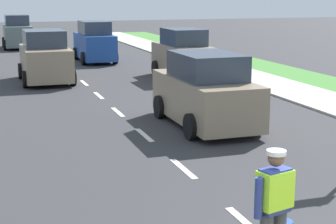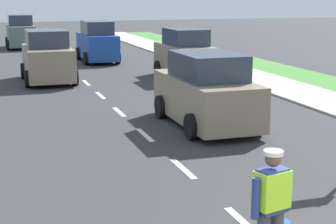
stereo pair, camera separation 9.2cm
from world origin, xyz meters
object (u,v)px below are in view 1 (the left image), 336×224
car_parked_far (183,56)px  car_oncoming_second (45,58)px  car_outgoing_ahead (205,92)px  car_oncoming_third (17,33)px  car_outgoing_far (94,43)px  road_worker (275,203)px

car_parked_far → car_oncoming_second: 5.84m
car_outgoing_ahead → car_parked_far: 8.75m
car_parked_far → car_oncoming_third: car_oncoming_third is taller
car_outgoing_far → car_oncoming_third: 9.65m
road_worker → car_oncoming_second: 17.33m
road_worker → car_outgoing_ahead: bearing=74.2°
car_outgoing_ahead → car_outgoing_far: size_ratio=1.04×
car_outgoing_ahead → car_oncoming_third: (-3.56, 24.62, 0.08)m
car_oncoming_second → car_outgoing_far: bearing=62.2°
car_outgoing_ahead → road_worker: bearing=-105.8°
car_parked_far → car_oncoming_second: bearing=170.5°
road_worker → car_outgoing_far: car_outgoing_far is taller
car_parked_far → car_oncoming_third: 17.27m
car_oncoming_third → road_worker: bearing=-87.7°
car_parked_far → car_oncoming_second: car_parked_far is taller
car_outgoing_ahead → car_outgoing_far: 15.63m
car_parked_far → car_outgoing_far: 7.62m
road_worker → car_outgoing_far: size_ratio=0.41×
road_worker → car_parked_far: bearing=74.2°
car_oncoming_third → car_oncoming_second: 15.25m
car_outgoing_far → car_oncoming_third: car_oncoming_third is taller
car_parked_far → road_worker: bearing=-105.8°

